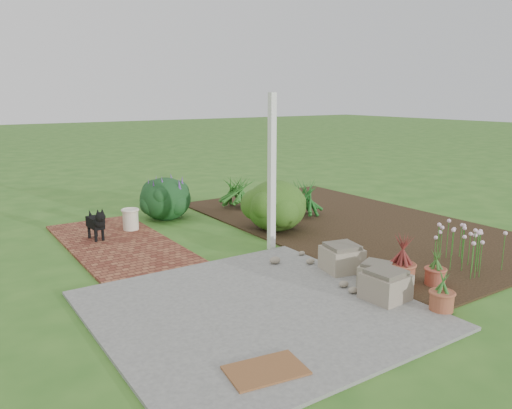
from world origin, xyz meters
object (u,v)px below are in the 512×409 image
stone_trough_near (385,286)px  black_dog (96,222)px  evergreen_shrub (276,204)px  cream_ceramic_urn (131,220)px

stone_trough_near → black_dog: size_ratio=0.78×
black_dog → evergreen_shrub: (2.97, -1.09, 0.15)m
stone_trough_near → evergreen_shrub: 3.47m
black_dog → cream_ceramic_urn: bearing=19.2°
stone_trough_near → cream_ceramic_urn: (-1.46, 4.79, 0.03)m
stone_trough_near → evergreen_shrub: (0.79, 3.36, 0.30)m
stone_trough_near → cream_ceramic_urn: cream_ceramic_urn is taller
stone_trough_near → evergreen_shrub: size_ratio=0.43×
black_dog → evergreen_shrub: evergreen_shrub is taller
black_dog → cream_ceramic_urn: size_ratio=1.62×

